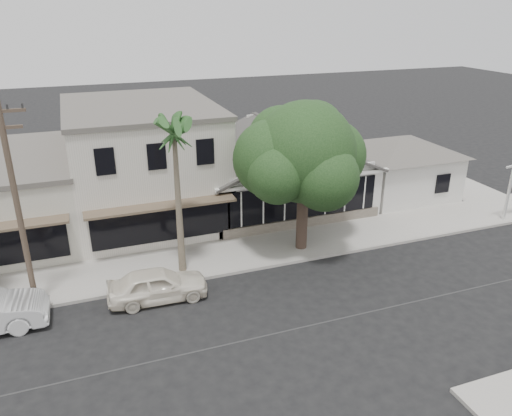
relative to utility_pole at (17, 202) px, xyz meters
name	(u,v)px	position (x,y,z in m)	size (l,w,h in m)	color
ground	(281,332)	(9.00, -5.20, -4.79)	(140.00, 140.00, 0.00)	black
sidewalk_north	(62,283)	(1.00, 1.55, -4.71)	(90.00, 3.50, 0.15)	#9E9991
corner_shop	(278,165)	(14.00, 7.27, -2.17)	(10.40, 8.60, 5.10)	silver
side_cottage	(397,173)	(22.20, 6.30, -3.29)	(6.00, 6.00, 3.00)	silver
row_building_near	(144,164)	(6.00, 8.30, -1.54)	(8.00, 10.00, 6.50)	silver
utility_pole	(17,202)	(0.00, 0.00, 0.00)	(1.80, 0.24, 9.00)	brown
car_0	(158,285)	(4.95, -1.18, -4.06)	(1.71, 4.25, 1.45)	white
shade_tree	(301,154)	(12.69, 1.22, 0.31)	(6.98, 6.31, 7.75)	#48362C
palm_east	(174,132)	(6.44, 0.76, 2.03)	(2.41, 2.41, 7.94)	#726651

